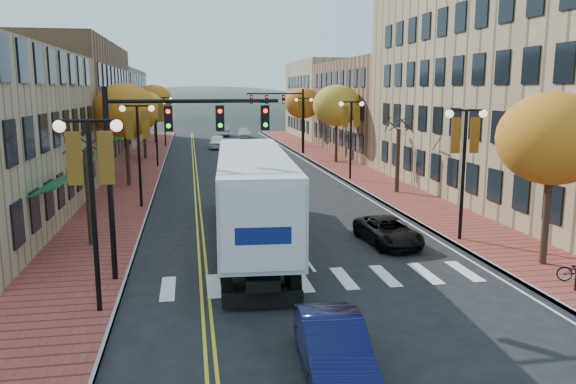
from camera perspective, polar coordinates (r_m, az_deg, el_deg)
name	(u,v)px	position (r m, az deg, el deg)	size (l,w,h in m)	color
ground	(334,299)	(19.12, 4.69, -10.82)	(200.00, 200.00, 0.00)	black
sidewalk_left	(139,170)	(50.39, -14.88, 2.22)	(4.00, 85.00, 0.15)	brown
sidewalk_right	(340,165)	(52.00, 5.30, 2.76)	(4.00, 85.00, 0.15)	brown
building_left_mid	(47,106)	(54.68, -23.29, 8.05)	(12.00, 24.00, 11.00)	brown
building_left_far	(94,106)	(79.24, -19.14, 8.23)	(12.00, 26.00, 9.50)	#9E8966
building_right_near	(552,80)	(40.46, 25.28, 10.23)	(15.00, 28.00, 15.00)	#997F5B
building_right_mid	(402,107)	(63.60, 11.48, 8.43)	(15.00, 24.00, 10.00)	brown
building_right_far	(347,99)	(84.46, 6.01, 9.34)	(15.00, 20.00, 11.00)	#9E8966
tree_left_a	(89,197)	(26.04, -19.54, -0.53)	(0.28, 0.28, 4.20)	#382619
tree_left_b	(125,111)	(41.50, -16.20, 7.94)	(4.48, 4.48, 7.21)	#382619
tree_left_c	(143,109)	(57.44, -14.49, 8.18)	(4.16, 4.16, 6.69)	#382619
tree_left_d	(154,100)	(75.38, -13.46, 9.08)	(4.61, 4.61, 7.42)	#382619
tree_right_a	(553,139)	(23.61, 25.31, 4.89)	(4.16, 4.16, 6.69)	#382619
tree_right_b	(398,161)	(38.04, 11.08, 3.14)	(0.28, 0.28, 4.20)	#382619
tree_right_c	(337,106)	(53.02, 4.97, 8.74)	(4.48, 4.48, 7.21)	#382619
tree_right_d	(303,103)	(68.61, 1.51, 9.00)	(4.35, 4.35, 7.00)	#382619
lamp_left_a	(91,178)	(17.67, -19.34, 1.30)	(1.96, 0.36, 6.05)	black
lamp_left_b	(138,136)	(33.46, -14.98, 5.54)	(1.96, 0.36, 6.05)	black
lamp_left_c	(156,120)	(51.38, -13.28, 7.17)	(1.96, 0.36, 6.05)	black
lamp_left_d	(164,112)	(69.35, -12.45, 7.95)	(1.96, 0.36, 6.05)	black
lamp_right_a	(465,149)	(26.31, 17.50, 4.20)	(1.96, 0.36, 6.05)	black
lamp_right_b	(351,125)	(43.04, 6.43, 6.81)	(1.96, 0.36, 6.05)	black
lamp_right_c	(304,115)	(60.51, 1.61, 7.87)	(1.96, 0.36, 6.05)	black
traffic_mast_near	(164,146)	(20.35, -12.46, 4.55)	(6.10, 0.35, 7.00)	black
traffic_mast_far	(285,109)	(60.11, -0.29, 8.46)	(6.10, 0.34, 7.00)	black
semi_truck	(252,190)	(25.13, -3.72, 0.25)	(3.87, 17.25, 4.28)	black
navy_sedan	(333,347)	(14.20, 4.62, -15.44)	(1.52, 4.37, 1.44)	#0D0E34
black_suv	(388,231)	(25.79, 10.13, -3.94)	(2.00, 4.34, 1.21)	black
car_far_white	(217,142)	(67.60, -7.19, 5.09)	(1.91, 4.74, 1.61)	silver
car_far_silver	(244,133)	(82.40, -4.47, 5.98)	(1.91, 4.70, 1.36)	#B9B9C2
car_far_oncoming	(224,131)	(85.46, -6.53, 6.17)	(1.66, 4.77, 1.57)	#94949B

